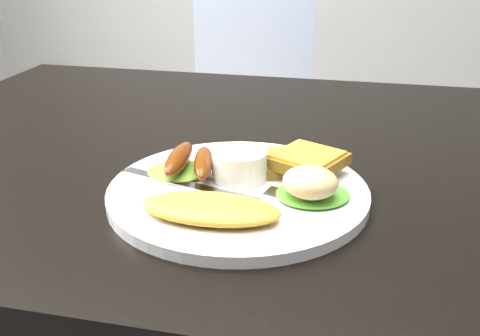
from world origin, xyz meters
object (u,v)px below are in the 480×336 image
object	(u,v)px
person	(467,7)
plate	(238,193)
dining_chair	(242,139)
dining_table	(277,161)

from	to	relation	value
person	plate	xyz separation A→B (m)	(-0.37, -1.03, -0.09)
person	plate	world-z (taller)	person
dining_chair	plate	world-z (taller)	plate
plate	person	bearing A→B (deg)	70.21
plate	dining_table	bearing A→B (deg)	83.74
person	plate	size ratio (longest dim) A/B	5.77
dining_table	plate	size ratio (longest dim) A/B	4.09
dining_table	dining_chair	distance (m)	0.90
dining_chair	plate	xyz separation A→B (m)	(0.21, -0.98, 0.31)
dining_table	plate	distance (m)	0.17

